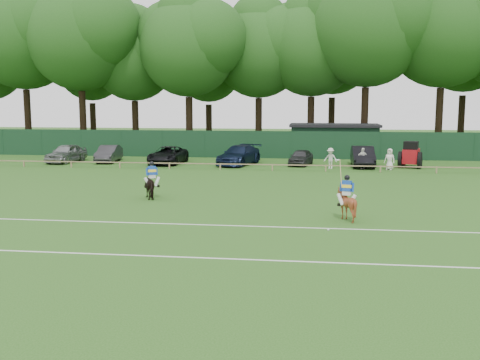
% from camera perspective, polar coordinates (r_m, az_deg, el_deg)
% --- Properties ---
extents(ground, '(160.00, 160.00, 0.00)m').
position_cam_1_polar(ground, '(25.03, -2.04, -4.12)').
color(ground, '#1E4C14').
rests_on(ground, ground).
extents(horse_dark, '(1.46, 1.84, 1.42)m').
position_cam_1_polar(horse_dark, '(30.80, -8.91, -0.56)').
color(horse_dark, black).
rests_on(horse_dark, ground).
extents(horse_chestnut, '(1.46, 1.56, 1.42)m').
position_cam_1_polar(horse_chestnut, '(25.43, 10.75, -2.43)').
color(horse_chestnut, brown).
rests_on(horse_chestnut, ground).
extents(sedan_silver, '(2.39, 4.80, 1.57)m').
position_cam_1_polar(sedan_silver, '(50.32, -17.25, 2.62)').
color(sedan_silver, gray).
rests_on(sedan_silver, ground).
extents(sedan_grey, '(1.98, 4.47, 1.43)m').
position_cam_1_polar(sedan_grey, '(49.68, -13.20, 2.62)').
color(sedan_grey, '#302F32').
rests_on(sedan_grey, ground).
extents(suv_black, '(2.64, 5.30, 1.44)m').
position_cam_1_polar(suv_black, '(47.36, -7.34, 2.51)').
color(suv_black, black).
rests_on(suv_black, ground).
extents(sedan_navy, '(3.62, 5.86, 1.59)m').
position_cam_1_polar(sedan_navy, '(46.30, -0.11, 2.54)').
color(sedan_navy, '#101A33').
rests_on(sedan_navy, ground).
extents(hatch_grey, '(2.24, 4.03, 1.30)m').
position_cam_1_polar(hatch_grey, '(46.28, 6.20, 2.31)').
color(hatch_grey, '#323235').
rests_on(hatch_grey, ground).
extents(estate_black, '(1.74, 4.93, 1.62)m').
position_cam_1_polar(estate_black, '(46.07, 12.36, 2.35)').
color(estate_black, black).
rests_on(estate_black, ground).
extents(spectator_left, '(1.18, 0.89, 1.62)m').
position_cam_1_polar(spectator_left, '(44.16, 9.18, 2.19)').
color(spectator_left, silver).
rests_on(spectator_left, ground).
extents(spectator_mid, '(1.03, 0.64, 1.63)m').
position_cam_1_polar(spectator_mid, '(44.54, 12.34, 2.16)').
color(spectator_mid, silver).
rests_on(spectator_mid, ground).
extents(spectator_right, '(0.95, 0.81, 1.64)m').
position_cam_1_polar(spectator_right, '(44.36, 14.96, 2.05)').
color(spectator_right, white).
rests_on(spectator_right, ground).
extents(rider_dark, '(0.88, 0.61, 1.41)m').
position_cam_1_polar(rider_dark, '(30.70, -8.94, 0.68)').
color(rider_dark, silver).
rests_on(rider_dark, ground).
extents(rider_chestnut, '(0.92, 0.72, 2.05)m').
position_cam_1_polar(rider_chestnut, '(25.30, 10.78, -0.92)').
color(rider_chestnut, silver).
rests_on(rider_chestnut, ground).
extents(polo_ball, '(0.09, 0.09, 0.09)m').
position_cam_1_polar(polo_ball, '(23.34, 8.96, -5.01)').
color(polo_ball, silver).
rests_on(polo_ball, ground).
extents(pitch_lines, '(60.00, 5.10, 0.01)m').
position_cam_1_polar(pitch_lines, '(21.68, -3.57, -6.05)').
color(pitch_lines, silver).
rests_on(pitch_lines, ground).
extents(pitch_rail, '(62.10, 0.10, 0.50)m').
position_cam_1_polar(pitch_rail, '(42.59, 1.97, 1.58)').
color(pitch_rail, '#997F5B').
rests_on(pitch_rail, ground).
extents(perimeter_fence, '(92.08, 0.08, 2.50)m').
position_cam_1_polar(perimeter_fence, '(51.44, 2.94, 3.60)').
color(perimeter_fence, '#14351E').
rests_on(perimeter_fence, ground).
extents(utility_shed, '(8.40, 4.40, 3.04)m').
position_cam_1_polar(utility_shed, '(54.29, 9.54, 4.04)').
color(utility_shed, '#14331E').
rests_on(utility_shed, ground).
extents(tree_row, '(96.00, 12.00, 21.00)m').
position_cam_1_polar(tree_row, '(59.39, 5.48, 2.98)').
color(tree_row, '#26561C').
rests_on(tree_row, ground).
extents(tractor, '(2.26, 2.83, 2.08)m').
position_cam_1_polar(tractor, '(46.33, 16.97, 2.43)').
color(tractor, '#A40F16').
rests_on(tractor, ground).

